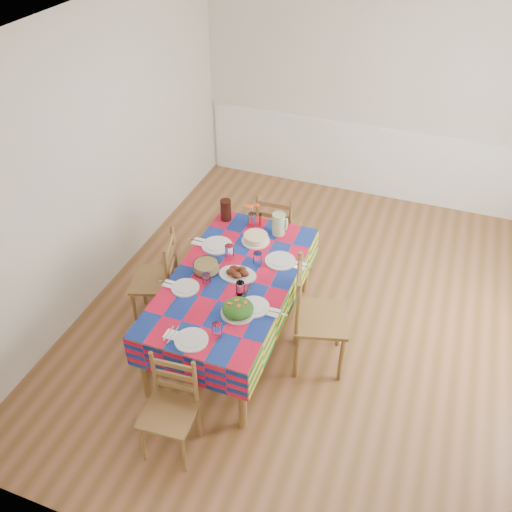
# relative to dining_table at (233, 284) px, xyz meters

# --- Properties ---
(room) EXTENTS (4.58, 5.08, 2.78)m
(room) POSITION_rel_dining_table_xyz_m (0.72, 0.53, 0.69)
(room) COLOR brown
(room) RESTS_ON ground
(wainscot) EXTENTS (4.41, 0.06, 0.92)m
(wainscot) POSITION_rel_dining_table_xyz_m (0.72, 3.01, -0.17)
(wainscot) COLOR white
(wainscot) RESTS_ON room
(dining_table) EXTENTS (1.02, 1.89, 0.74)m
(dining_table) POSITION_rel_dining_table_xyz_m (0.00, 0.00, 0.00)
(dining_table) COLOR brown
(dining_table) RESTS_ON room
(setting_near_head) EXTENTS (0.42, 0.28, 0.12)m
(setting_near_head) POSITION_rel_dining_table_xyz_m (0.05, -0.75, 0.11)
(setting_near_head) COLOR silver
(setting_near_head) RESTS_ON dining_table
(setting_left_near) EXTENTS (0.43, 0.26, 0.11)m
(setting_left_near) POSITION_rel_dining_table_xyz_m (-0.26, -0.23, 0.11)
(setting_left_near) COLOR silver
(setting_left_near) RESTS_ON dining_table
(setting_left_far) EXTENTS (0.52, 0.31, 0.14)m
(setting_left_far) POSITION_rel_dining_table_xyz_m (-0.25, 0.31, 0.11)
(setting_left_far) COLOR silver
(setting_left_far) RESTS_ON dining_table
(setting_right_near) EXTENTS (0.48, 0.28, 0.12)m
(setting_right_near) POSITION_rel_dining_table_xyz_m (0.25, -0.25, 0.11)
(setting_right_near) COLOR silver
(setting_right_near) RESTS_ON dining_table
(setting_right_far) EXTENTS (0.51, 0.29, 0.13)m
(setting_right_far) POSITION_rel_dining_table_xyz_m (0.26, 0.30, 0.11)
(setting_right_far) COLOR silver
(setting_right_far) RESTS_ON dining_table
(meat_platter) EXTENTS (0.33, 0.24, 0.06)m
(meat_platter) POSITION_rel_dining_table_xyz_m (0.03, 0.04, 0.11)
(meat_platter) COLOR silver
(meat_platter) RESTS_ON dining_table
(salad_platter) EXTENTS (0.28, 0.28, 0.12)m
(salad_platter) POSITION_rel_dining_table_xyz_m (0.21, -0.39, 0.13)
(salad_platter) COLOR silver
(salad_platter) RESTS_ON dining_table
(pasta_bowl) EXTENTS (0.23, 0.23, 0.08)m
(pasta_bowl) POSITION_rel_dining_table_xyz_m (-0.25, 0.00, 0.12)
(pasta_bowl) COLOR white
(pasta_bowl) RESTS_ON dining_table
(cake) EXTENTS (0.26, 0.26, 0.07)m
(cake) POSITION_rel_dining_table_xyz_m (0.00, 0.55, 0.12)
(cake) COLOR silver
(cake) RESTS_ON dining_table
(serving_utensils) EXTENTS (0.13, 0.28, 0.01)m
(serving_utensils) POSITION_rel_dining_table_xyz_m (0.16, -0.09, 0.08)
(serving_utensils) COLOR black
(serving_utensils) RESTS_ON dining_table
(flower_vase) EXTENTS (0.15, 0.12, 0.24)m
(flower_vase) POSITION_rel_dining_table_xyz_m (-0.13, 0.80, 0.18)
(flower_vase) COLOR white
(flower_vase) RESTS_ON dining_table
(hot_sauce) EXTENTS (0.03, 0.03, 0.13)m
(hot_sauce) POSITION_rel_dining_table_xyz_m (-0.05, 0.82, 0.15)
(hot_sauce) COLOR red
(hot_sauce) RESTS_ON dining_table
(green_pitcher) EXTENTS (0.12, 0.12, 0.21)m
(green_pitcher) POSITION_rel_dining_table_xyz_m (0.16, 0.75, 0.19)
(green_pitcher) COLOR #ABC98D
(green_pitcher) RESTS_ON dining_table
(tea_pitcher) EXTENTS (0.11, 0.11, 0.21)m
(tea_pitcher) POSITION_rel_dining_table_xyz_m (-0.40, 0.80, 0.19)
(tea_pitcher) COLOR black
(tea_pitcher) RESTS_ON dining_table
(name_card) EXTENTS (0.07, 0.02, 0.02)m
(name_card) POSITION_rel_dining_table_xyz_m (-0.02, -0.89, 0.09)
(name_card) COLOR silver
(name_card) RESTS_ON dining_table
(chair_near) EXTENTS (0.40, 0.38, 0.85)m
(chair_near) POSITION_rel_dining_table_xyz_m (-0.00, -1.19, -0.24)
(chair_near) COLOR brown
(chair_near) RESTS_ON room
(chair_far) EXTENTS (0.42, 0.41, 0.92)m
(chair_far) POSITION_rel_dining_table_xyz_m (0.00, 1.19, -0.20)
(chair_far) COLOR brown
(chair_far) RESTS_ON room
(chair_left) EXTENTS (0.51, 0.53, 0.95)m
(chair_left) POSITION_rel_dining_table_xyz_m (-0.75, 0.01, -0.19)
(chair_left) COLOR brown
(chair_left) RESTS_ON room
(chair_right) EXTENTS (0.55, 0.57, 1.05)m
(chair_right) POSITION_rel_dining_table_xyz_m (0.75, -0.01, -0.14)
(chair_right) COLOR brown
(chair_right) RESTS_ON room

